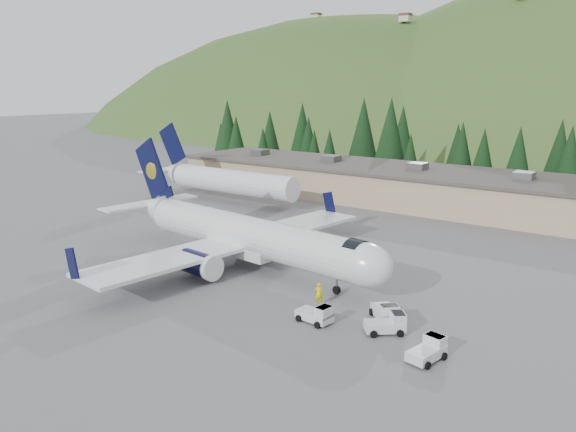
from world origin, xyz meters
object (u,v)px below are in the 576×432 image
at_px(baggage_tug_b, 386,313).
at_px(baggage_tug_a, 317,315).
at_px(second_airliner, 219,179).
at_px(airliner, 243,235).
at_px(baggage_tug_d, 388,324).
at_px(terminal_building, 386,183).
at_px(baggage_tug_c, 429,350).
at_px(ramp_worker, 319,294).

bearing_deg(baggage_tug_b, baggage_tug_a, -94.75).
height_order(second_airliner, baggage_tug_a, second_airliner).
xyz_separation_m(second_airliner, baggage_tug_b, (41.20, -25.69, -2.64)).
relative_size(airliner, baggage_tug_d, 11.45).
bearing_deg(terminal_building, second_airliner, -141.22).
xyz_separation_m(baggage_tug_b, terminal_building, (-21.29, 41.69, 1.94)).
distance_m(baggage_tug_c, baggage_tug_d, 4.40).
distance_m(airliner, baggage_tug_b, 17.86).
relative_size(second_airliner, ramp_worker, 15.17).
bearing_deg(baggage_tug_c, baggage_tug_d, 73.29).
bearing_deg(baggage_tug_d, baggage_tug_a, 157.37).
height_order(baggage_tug_c, terminal_building, terminal_building).
height_order(baggage_tug_b, baggage_tug_c, baggage_tug_b).
bearing_deg(baggage_tug_b, airliner, -147.11).
relative_size(baggage_tug_d, ramp_worker, 1.67).
xyz_separation_m(baggage_tug_b, baggage_tug_c, (4.94, -3.79, -0.03)).
xyz_separation_m(terminal_building, baggage_tug_d, (22.35, -43.41, -1.96)).
bearing_deg(second_airliner, baggage_tug_c, -32.58).
xyz_separation_m(second_airliner, terminal_building, (19.91, 16.00, -0.70)).
distance_m(second_airliner, baggage_tug_c, 54.83).
distance_m(baggage_tug_a, baggage_tug_c, 8.92).
xyz_separation_m(baggage_tug_a, baggage_tug_b, (3.96, 3.32, 0.04)).
height_order(airliner, baggage_tug_c, airliner).
xyz_separation_m(baggage_tug_a, baggage_tug_d, (5.02, 1.60, 0.02)).
bearing_deg(ramp_worker, terminal_building, -97.24).
bearing_deg(ramp_worker, baggage_tug_b, 154.51).
bearing_deg(baggage_tug_b, baggage_tug_d, -13.06).
relative_size(baggage_tug_c, baggage_tug_d, 0.97).
bearing_deg(baggage_tug_c, ramp_worker, 83.00).
distance_m(airliner, baggage_tug_a, 15.30).
distance_m(second_airliner, baggage_tug_d, 50.44).
xyz_separation_m(baggage_tug_b, baggage_tug_d, (1.06, -1.72, -0.02)).
distance_m(airliner, terminal_building, 38.11).
bearing_deg(baggage_tug_c, baggage_tug_a, 98.34).
xyz_separation_m(baggage_tug_c, baggage_tug_d, (-3.89, 2.07, 0.01)).
relative_size(baggage_tug_c, terminal_building, 0.04).
height_order(airliner, baggage_tug_b, airliner).
distance_m(baggage_tug_b, baggage_tug_d, 2.02).
relative_size(airliner, terminal_building, 0.49).
bearing_deg(baggage_tug_c, airliner, 82.52).
relative_size(terminal_building, ramp_worker, 39.18).
relative_size(baggage_tug_a, terminal_building, 0.04).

